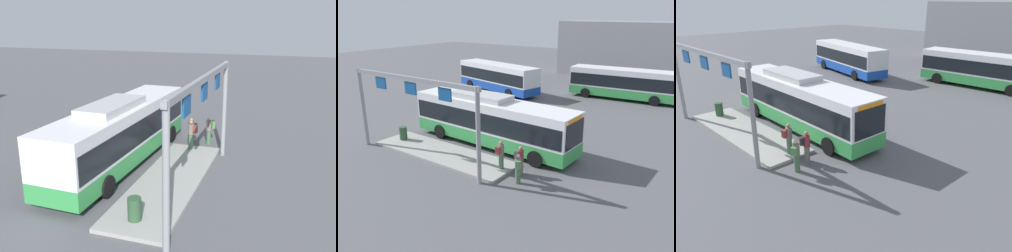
{
  "view_description": "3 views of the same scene",
  "coord_description": "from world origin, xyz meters",
  "views": [
    {
      "loc": [
        -17.09,
        -8.21,
        7.49
      ],
      "look_at": [
        2.84,
        -1.59,
        1.38
      ],
      "focal_mm": 40.79,
      "sensor_mm": 36.0,
      "label": 1
    },
    {
      "loc": [
        13.41,
        -17.47,
        8.65
      ],
      "look_at": [
        1.49,
        -0.51,
        1.77
      ],
      "focal_mm": 37.15,
      "sensor_mm": 36.0,
      "label": 2
    },
    {
      "loc": [
        16.02,
        -11.57,
        7.82
      ],
      "look_at": [
        4.19,
        -0.29,
        1.36
      ],
      "focal_mm": 34.95,
      "sensor_mm": 36.0,
      "label": 3
    }
  ],
  "objects": [
    {
      "name": "ground_plane",
      "position": [
        0.0,
        0.0,
        0.0
      ],
      "size": [
        120.0,
        120.0,
        0.0
      ],
      "primitive_type": "plane",
      "color": "#56565B"
    },
    {
      "name": "platform_curb",
      "position": [
        -1.56,
        -3.15,
        0.08
      ],
      "size": [
        10.0,
        2.8,
        0.16
      ],
      "primitive_type": "cube",
      "color": "#9E9E99",
      "rests_on": "ground"
    },
    {
      "name": "bus_main",
      "position": [
        -0.01,
        0.0,
        1.81
      ],
      "size": [
        12.11,
        3.01,
        3.46
      ],
      "rotation": [
        0.0,
        0.0,
        -0.03
      ],
      "color": "green",
      "rests_on": "ground"
    },
    {
      "name": "bus_background_left",
      "position": [
        -9.45,
        13.45,
        1.78
      ],
      "size": [
        10.92,
        4.75,
        3.1
      ],
      "rotation": [
        0.0,
        0.0,
        2.92
      ],
      "color": "#1947AD",
      "rests_on": "ground"
    },
    {
      "name": "bus_background_right",
      "position": [
        3.2,
        17.96,
        1.78
      ],
      "size": [
        10.95,
        3.34,
        3.1
      ],
      "rotation": [
        0.0,
        0.0,
        3.22
      ],
      "color": "green",
      "rests_on": "ground"
    },
    {
      "name": "person_boarding",
      "position": [
        3.97,
        -2.7,
        0.89
      ],
      "size": [
        0.5,
        0.6,
        1.67
      ],
      "rotation": [
        0.0,
        0.0,
        1.15
      ],
      "color": "slate",
      "rests_on": "ground"
    },
    {
      "name": "person_waiting_near",
      "position": [
        4.46,
        -3.66,
        0.89
      ],
      "size": [
        0.54,
        0.61,
        1.67
      ],
      "rotation": [
        0.0,
        0.0,
        2.14
      ],
      "color": "#476B4C",
      "rests_on": "ground"
    },
    {
      "name": "person_waiting_mid",
      "position": [
        2.87,
        -2.99,
        1.05
      ],
      "size": [
        0.38,
        0.56,
        1.67
      ],
      "rotation": [
        0.0,
        0.0,
        1.44
      ],
      "color": "#476B4C",
      "rests_on": "platform_curb"
    },
    {
      "name": "platform_sign_gantry",
      "position": [
        -2.11,
        -4.8,
        3.8
      ],
      "size": [
        10.2,
        0.24,
        5.2
      ],
      "color": "gray",
      "rests_on": "ground"
    },
    {
      "name": "station_building",
      "position": [
        1.4,
        32.2,
        3.66
      ],
      "size": [
        22.15,
        8.0,
        7.33
      ],
      "primitive_type": "cube",
      "color": "gray",
      "rests_on": "ground"
    },
    {
      "name": "trash_bin",
      "position": [
        -5.45,
        -3.04,
        0.61
      ],
      "size": [
        0.52,
        0.52,
        0.9
      ],
      "primitive_type": "cylinder",
      "color": "#2D5133",
      "rests_on": "platform_curb"
    }
  ]
}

